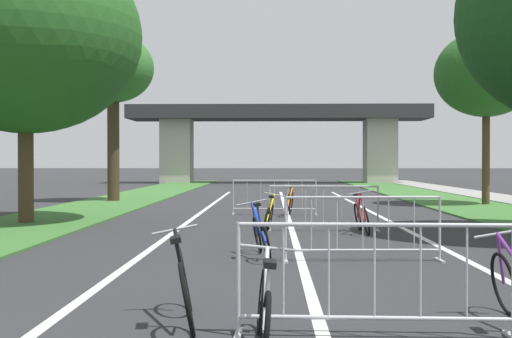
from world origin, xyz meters
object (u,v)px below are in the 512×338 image
Objects in this scene: bicycle_yellow_5 at (269,218)px; crowd_barrier_second at (363,229)px; tree_left_pine_near at (113,70)px; crowd_barrier_fourth at (274,197)px; crowd_barrier_third at (323,208)px; bicycle_blue_1 at (261,235)px; bicycle_black_2 at (185,285)px; bicycle_red_4 at (361,216)px; bicycle_orange_6 at (289,203)px; tree_right_cypress_far at (486,74)px; crowd_barrier_nearest at (374,280)px; tree_left_pine_far at (25,36)px; bicycle_silver_0 at (264,310)px.

crowd_barrier_second is at bearing -64.06° from bicycle_yellow_5.
crowd_barrier_fourth is at bearing -43.74° from tree_left_pine_near.
bicycle_blue_1 is at bearing -108.43° from crowd_barrier_third.
crowd_barrier_fourth is at bearing 77.04° from bicycle_black_2.
bicycle_black_2 is at bearing -103.43° from crowd_barrier_third.
bicycle_red_4 is (2.19, 3.71, 0.00)m from bicycle_blue_1.
crowd_barrier_third is at bearing 28.59° from bicycle_yellow_5.
crowd_barrier_fourth reaches higher than bicycle_orange_6.
tree_right_cypress_far reaches higher than crowd_barrier_nearest.
tree_left_pine_near is 13.81m from crowd_barrier_third.
bicycle_yellow_5 is (-2.07, -0.14, -0.02)m from bicycle_red_4.
crowd_barrier_second is at bearing -81.31° from crowd_barrier_fourth.
crowd_barrier_nearest is 4.55m from crowd_barrier_second.
bicycle_yellow_5 is (-1.53, 3.96, -0.17)m from crowd_barrier_second.
tree_right_cypress_far is at bearing -123.89° from bicycle_red_4.
tree_left_pine_near is at bearing 172.62° from tree_right_cypress_far.
bicycle_red_4 is at bearing -26.99° from crowd_barrier_third.
bicycle_orange_6 is (-1.48, 4.55, 0.01)m from bicycle_red_4.
tree_left_pine_near is at bearing 123.92° from bicycle_yellow_5.
bicycle_black_2 is 8.07m from bicycle_yellow_5.
tree_right_cypress_far is at bearing 54.68° from bicycle_black_2.
tree_left_pine_far reaches higher than crowd_barrier_second.
bicycle_orange_6 is at bearing 96.19° from crowd_barrier_second.
crowd_barrier_nearest is 13.59m from crowd_barrier_fourth.
bicycle_black_2 reaches higher than bicycle_orange_6.
crowd_barrier_nearest reaches higher than bicycle_silver_0.
crowd_barrier_fourth is 0.60m from bicycle_orange_6.
tree_right_cypress_far is 3.74× the size of bicycle_silver_0.
bicycle_silver_0 is (6.22, -20.11, -4.86)m from tree_left_pine_near.
tree_left_pine_far is 9.59m from bicycle_red_4.
bicycle_blue_1 is 4.51m from bicycle_black_2.
crowd_barrier_second reaches higher than bicycle_red_4.
crowd_barrier_second is 1.70m from bicycle_blue_1.
bicycle_yellow_5 is at bearing 75.53° from bicycle_black_2.
bicycle_orange_6 reaches higher than bicycle_silver_0.
bicycle_blue_1 is (-0.11, 5.36, 0.02)m from bicycle_silver_0.
tree_right_cypress_far is (14.08, 7.34, -0.04)m from tree_left_pine_far.
tree_right_cypress_far is 2.49× the size of crowd_barrier_second.
crowd_barrier_second is at bearing 51.44° from bicycle_black_2.
tree_left_pine_near is 3.88× the size of bicycle_red_4.
tree_right_cypress_far is 19.90m from bicycle_black_2.
bicycle_blue_1 reaches higher than bicycle_orange_6.
bicycle_silver_0 is 9.31m from bicycle_red_4.
crowd_barrier_fourth is at bearing -70.42° from bicycle_red_4.
crowd_barrier_nearest is 1.49× the size of bicycle_blue_1.
crowd_barrier_nearest is (-6.86, -17.83, -4.26)m from tree_right_cypress_far.
crowd_barrier_fourth reaches higher than bicycle_yellow_5.
crowd_barrier_fourth is 5.30m from bicycle_red_4.
tree_left_pine_far is 2.86× the size of crowd_barrier_second.
tree_left_pine_far is 2.87× the size of crowd_barrier_fourth.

